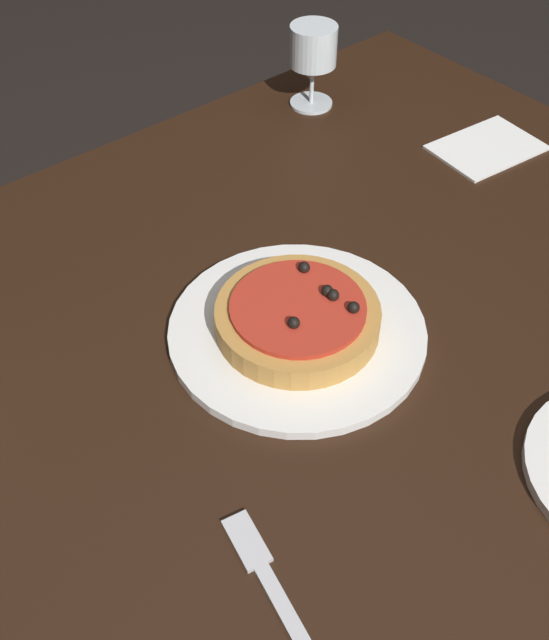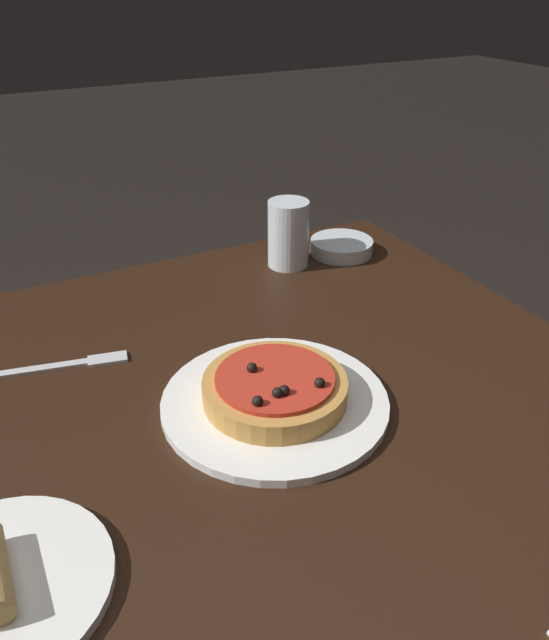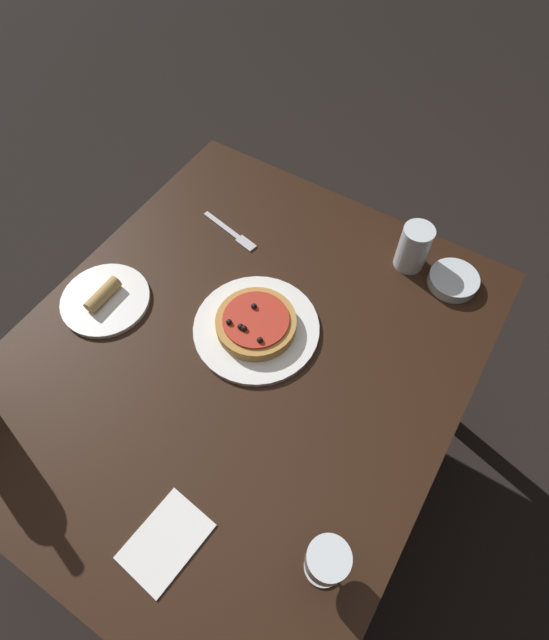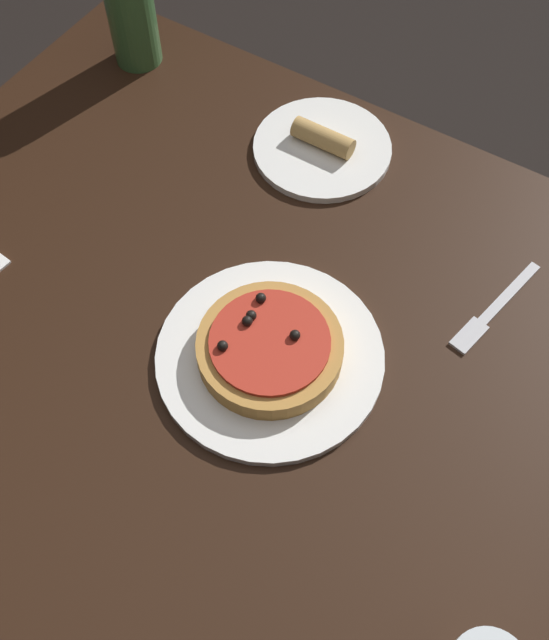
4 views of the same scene
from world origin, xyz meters
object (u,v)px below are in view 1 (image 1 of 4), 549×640
at_px(dining_table, 341,357).
at_px(dinner_plate, 298,331).
at_px(pizza, 298,317).
at_px(fork, 273,589).
at_px(wine_glass, 313,50).

xyz_separation_m(dining_table, dinner_plate, (-0.08, -0.00, 0.10)).
distance_m(dining_table, pizza, 0.15).
height_order(pizza, fork, pizza).
bearing_deg(pizza, dining_table, 0.84).
bearing_deg(wine_glass, fork, -133.97).
relative_size(dinner_plate, fork, 1.59).
height_order(wine_glass, fork, wine_glass).
height_order(dining_table, dinner_plate, dinner_plate).
relative_size(dining_table, wine_glass, 8.78).
xyz_separation_m(pizza, wine_glass, (0.36, 0.38, 0.07)).
height_order(dinner_plate, wine_glass, wine_glass).
relative_size(dining_table, fork, 6.20).
xyz_separation_m(dinner_plate, wine_glass, (0.36, 0.38, 0.09)).
bearing_deg(dining_table, pizza, -179.16).
bearing_deg(dining_table, dinner_plate, -179.24).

